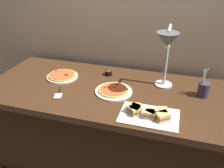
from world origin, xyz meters
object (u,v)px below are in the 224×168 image
(heat_lamp, at_px, (167,46))
(sauce_cup_near, at_px, (109,73))
(serving_spatula, at_px, (59,93))
(pizza_plate_center, at_px, (114,91))
(sandwich_platter, at_px, (148,114))
(pizza_plate_front, at_px, (62,76))
(utensil_holder, at_px, (204,89))

(heat_lamp, xyz_separation_m, sauce_cup_near, (-0.48, 0.21, -0.36))
(sauce_cup_near, distance_m, serving_spatula, 0.49)
(sauce_cup_near, relative_size, serving_spatula, 0.38)
(pizza_plate_center, relative_size, sandwich_platter, 0.75)
(sauce_cup_near, bearing_deg, pizza_plate_front, -157.40)
(heat_lamp, height_order, sandwich_platter, heat_lamp)
(pizza_plate_front, relative_size, utensil_holder, 1.17)
(heat_lamp, height_order, utensil_holder, heat_lamp)
(heat_lamp, relative_size, pizza_plate_front, 1.87)
(heat_lamp, height_order, pizza_plate_front, heat_lamp)
(pizza_plate_center, bearing_deg, pizza_plate_front, 166.50)
(utensil_holder, height_order, serving_spatula, utensil_holder)
(pizza_plate_front, xyz_separation_m, serving_spatula, (0.10, -0.25, -0.01))
(sandwich_platter, distance_m, serving_spatula, 0.70)
(pizza_plate_front, bearing_deg, sandwich_platter, -24.42)
(pizza_plate_center, height_order, utensil_holder, utensil_holder)
(heat_lamp, distance_m, utensil_holder, 0.44)
(heat_lamp, relative_size, utensil_holder, 2.19)
(sandwich_platter, height_order, sauce_cup_near, sandwich_platter)
(sandwich_platter, xyz_separation_m, utensil_holder, (0.35, 0.37, 0.04))
(serving_spatula, bearing_deg, sandwich_platter, -8.61)
(pizza_plate_center, bearing_deg, sandwich_platter, -39.07)
(pizza_plate_center, bearing_deg, serving_spatula, -161.00)
(heat_lamp, height_order, sauce_cup_near, heat_lamp)
(pizza_plate_center, relative_size, serving_spatula, 1.66)
(pizza_plate_center, distance_m, sauce_cup_near, 0.30)
(sandwich_platter, distance_m, utensil_holder, 0.51)
(serving_spatula, bearing_deg, pizza_plate_front, 111.55)
(pizza_plate_front, bearing_deg, utensil_holder, 0.57)
(pizza_plate_front, distance_m, sandwich_platter, 0.87)
(sandwich_platter, bearing_deg, sauce_cup_near, 129.34)
(heat_lamp, xyz_separation_m, pizza_plate_front, (-0.85, 0.06, -0.37))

